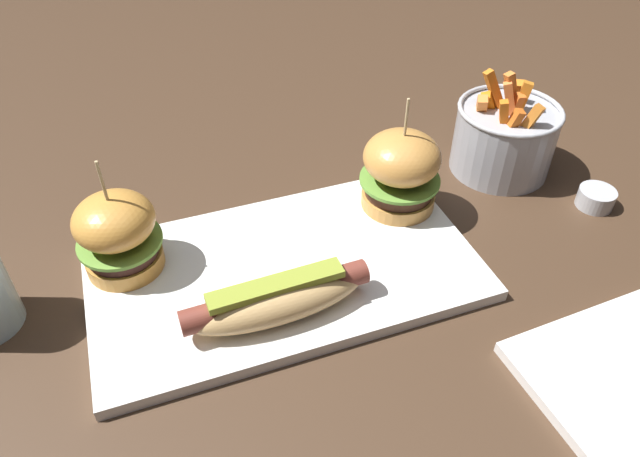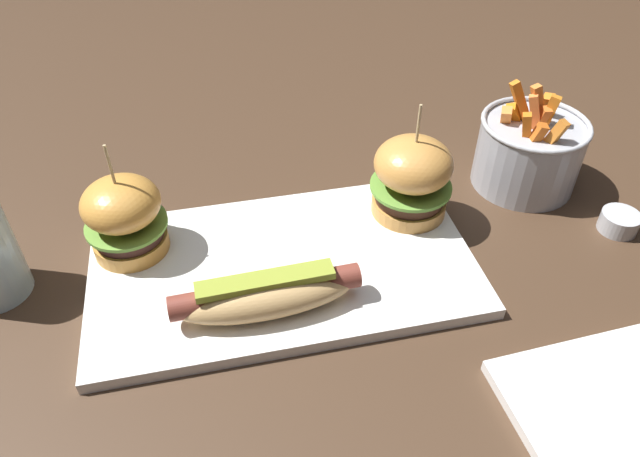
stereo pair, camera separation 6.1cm
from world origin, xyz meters
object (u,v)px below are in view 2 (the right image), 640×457
object	(u,v)px
platter_main	(283,267)
slider_right	(412,177)
slider_left	(124,216)
hot_dog	(267,294)
sauce_ramekin	(619,221)
fries_bucket	(528,151)

from	to	relation	value
platter_main	slider_right	xyz separation A→B (m)	(0.16, 0.05, 0.06)
slider_left	hot_dog	bearing A→B (deg)	-42.36
platter_main	sauce_ramekin	size ratio (longest dim) A/B	9.19
platter_main	fries_bucket	xyz separation A→B (m)	(0.33, 0.10, 0.04)
platter_main	hot_dog	size ratio (longest dim) A/B	2.19
fries_bucket	sauce_ramekin	size ratio (longest dim) A/B	3.03
hot_dog	sauce_ramekin	bearing A→B (deg)	6.26
fries_bucket	slider_left	bearing A→B (deg)	-175.63
slider_left	sauce_ramekin	size ratio (longest dim) A/B	3.01
slider_left	sauce_ramekin	bearing A→B (deg)	-7.62
slider_left	slider_right	bearing A→B (deg)	-0.52
slider_right	sauce_ramekin	world-z (taller)	slider_right
slider_left	fries_bucket	distance (m)	0.49
slider_left	slider_right	size ratio (longest dim) A/B	0.95
platter_main	slider_right	world-z (taller)	slider_right
hot_dog	slider_left	distance (m)	0.18
slider_left	platter_main	bearing A→B (deg)	-20.06
platter_main	sauce_ramekin	world-z (taller)	sauce_ramekin
fries_bucket	platter_main	bearing A→B (deg)	-163.90
sauce_ramekin	hot_dog	bearing A→B (deg)	-173.74
slider_left	slider_right	world-z (taller)	slider_right
hot_dog	fries_bucket	bearing A→B (deg)	23.93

